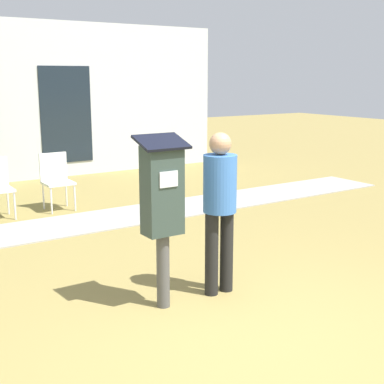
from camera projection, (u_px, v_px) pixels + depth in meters
The scene contains 5 objects.
ground_plane at pixel (256, 346), 4.23m from camera, with size 40.00×40.00×0.00m, color olive.
sidewalk at pixel (69, 225), 7.63m from camera, with size 12.00×1.10×0.02m.
parking_meter at pixel (162, 200), 4.74m from camera, with size 0.44×0.31×1.59m.
person_standing at pixel (220, 201), 5.09m from camera, with size 0.32×0.32×1.58m.
outdoor_chair_middle at pixel (56, 177), 8.50m from camera, with size 0.44×0.44×0.90m.
Camera 1 is at (-2.55, -2.97, 2.09)m, focal length 50.00 mm.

